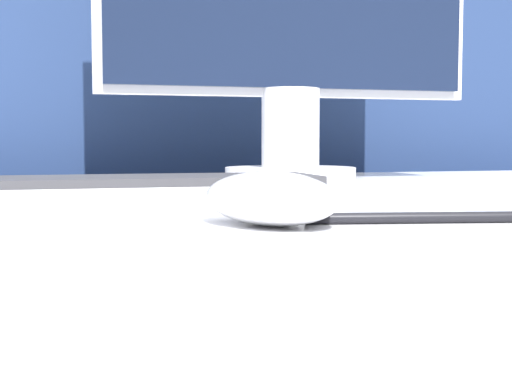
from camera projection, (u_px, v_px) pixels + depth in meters
partition_panel at (107, 267)px, 1.29m from camera, size 5.00×0.03×1.18m
computer_mouse_near at (270, 198)px, 0.49m from camera, size 0.11×0.13×0.04m
keyboard at (108, 190)px, 0.67m from camera, size 0.43×0.12×0.02m
pen at (416, 218)px, 0.50m from camera, size 0.16×0.04×0.01m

